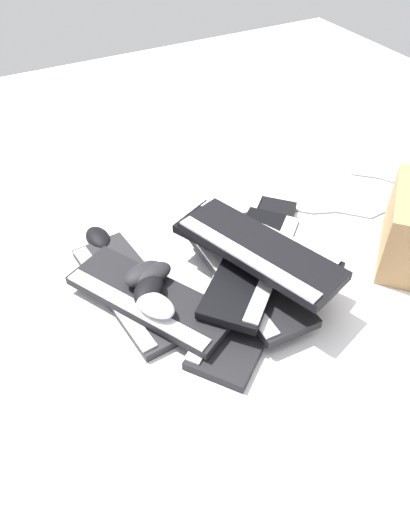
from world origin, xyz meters
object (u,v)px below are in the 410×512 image
keyboard_5 (149,298)px  mouse_6 (249,225)px  keyboard_0 (247,311)px  mouse_3 (143,273)px  keyboard_3 (248,276)px  mouse_1 (243,222)px  mouse_4 (152,274)px  keyboard_6 (256,246)px  mouse_5 (155,305)px  keyboard_2 (130,290)px  mouse_2 (149,290)px  keyboard_4 (254,264)px  keyboard_1 (256,243)px  keyboard_7 (259,250)px  mouse_0 (98,238)px

keyboard_5 → mouse_6: (-0.12, 0.37, 0.01)m
keyboard_0 → mouse_3: (-0.18, -0.20, 0.07)m
keyboard_3 → mouse_1: 0.22m
keyboard_0 → mouse_4: bearing=-133.3°
keyboard_5 → keyboard_6: 0.31m
mouse_1 → mouse_5: bearing=-155.5°
keyboard_2 → mouse_2: 0.11m
keyboard_2 → keyboard_4: bearing=68.4°
mouse_5 → mouse_6: 0.42m
keyboard_1 → keyboard_4: 0.17m
keyboard_6 → mouse_3: bearing=-103.0°
keyboard_2 → keyboard_7: size_ratio=0.97×
keyboard_4 → mouse_1: size_ratio=3.92×
keyboard_5 → mouse_0: 0.31m
keyboard_1 → mouse_0: size_ratio=3.85×
keyboard_2 → keyboard_5: bearing=16.6°
mouse_6 → mouse_4: bearing=-155.3°
keyboard_5 → mouse_1: 0.39m
keyboard_6 → mouse_3: keyboard_6 is taller
keyboard_4 → keyboard_6: bearing=142.7°
keyboard_3 → mouse_4: size_ratio=4.04×
keyboard_2 → mouse_6: bearing=96.8°
mouse_0 → mouse_5: (0.37, 0.02, 0.06)m
keyboard_2 → mouse_2: mouse_2 is taller
mouse_6 → keyboard_5: bearing=-150.3°
keyboard_4 → mouse_4: (-0.08, -0.25, 0.01)m
mouse_4 → mouse_5: 0.11m
keyboard_0 → keyboard_4: 0.13m
keyboard_5 → mouse_3: size_ratio=4.17×
keyboard_2 → mouse_5: mouse_5 is taller
keyboard_0 → keyboard_2: same height
mouse_5 → mouse_6: bearing=-89.0°
mouse_3 → mouse_5: 0.11m
keyboard_0 → keyboard_6: bearing=141.5°
keyboard_3 → mouse_1: (-0.20, 0.11, 0.01)m
keyboard_4 → keyboard_1: bearing=143.6°
keyboard_3 → keyboard_0: bearing=-31.6°
keyboard_5 → mouse_5: mouse_5 is taller
keyboard_7 → mouse_0: size_ratio=4.23×
mouse_0 → mouse_3: bearing=-174.3°
keyboard_4 → keyboard_7: (0.02, 0.00, 0.06)m
keyboard_0 → mouse_6: bearing=147.4°
mouse_2 → keyboard_3: bearing=-56.3°
keyboard_4 → mouse_5: bearing=-86.7°
keyboard_3 → keyboard_5: bearing=-101.0°
keyboard_2 → mouse_4: bearing=54.4°
mouse_3 → mouse_5: bearing=66.8°
keyboard_7 → mouse_0: 0.50m
keyboard_7 → mouse_0: bearing=-140.1°
mouse_4 → keyboard_5: bearing=48.4°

